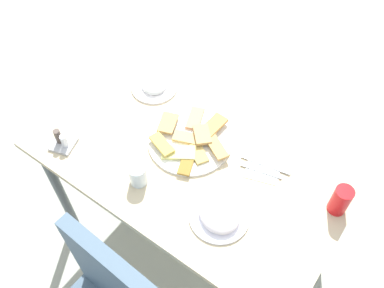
{
  "coord_description": "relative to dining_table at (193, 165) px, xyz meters",
  "views": [
    {
      "loc": [
        -0.56,
        0.79,
        2.08
      ],
      "look_at": [
        0.02,
        -0.02,
        0.76
      ],
      "focal_mm": 39.21,
      "sensor_mm": 36.0,
      "label": 1
    }
  ],
  "objects": [
    {
      "name": "ground_plane",
      "position": [
        0.0,
        0.0,
        -0.65
      ],
      "size": [
        6.0,
        6.0,
        0.0
      ],
      "primitive_type": "plane",
      "color": "#A8AB9E"
    },
    {
      "name": "dining_table",
      "position": [
        0.0,
        0.0,
        0.0
      ],
      "size": [
        1.24,
        0.77,
        0.73
      ],
      "color": "#CDB891",
      "rests_on": "ground_plane"
    },
    {
      "name": "pide_platter",
      "position": [
        0.04,
        -0.04,
        0.09
      ],
      "size": [
        0.35,
        0.34,
        0.04
      ],
      "color": "white",
      "rests_on": "dining_table"
    },
    {
      "name": "salad_plate_greens",
      "position": [
        -0.24,
        0.17,
        0.1
      ],
      "size": [
        0.22,
        0.22,
        0.06
      ],
      "color": "white",
      "rests_on": "dining_table"
    },
    {
      "name": "salad_plate_rice",
      "position": [
        0.35,
        -0.19,
        0.1
      ],
      "size": [
        0.21,
        0.21,
        0.05
      ],
      "color": "white",
      "rests_on": "dining_table"
    },
    {
      "name": "soda_can",
      "position": [
        -0.56,
        -0.1,
        0.14
      ],
      "size": [
        0.07,
        0.07,
        0.12
      ],
      "primitive_type": "cylinder",
      "rotation": [
        0.0,
        0.0,
        3.07
      ],
      "color": "red",
      "rests_on": "dining_table"
    },
    {
      "name": "drinking_glass",
      "position": [
        0.09,
        0.23,
        0.12
      ],
      "size": [
        0.07,
        0.07,
        0.09
      ],
      "primitive_type": "cylinder",
      "color": "silver",
      "rests_on": "dining_table"
    },
    {
      "name": "paper_napkin",
      "position": [
        -0.26,
        -0.1,
        0.08
      ],
      "size": [
        0.16,
        0.16,
        0.0
      ],
      "primitive_type": "cube",
      "rotation": [
        0.0,
        0.0,
        0.32
      ],
      "color": "white",
      "rests_on": "dining_table"
    },
    {
      "name": "fork",
      "position": [
        -0.26,
        -0.12,
        0.09
      ],
      "size": [
        0.2,
        0.06,
        0.0
      ],
      "primitive_type": "cube",
      "rotation": [
        0.0,
        0.0,
        0.19
      ],
      "color": "silver",
      "rests_on": "paper_napkin"
    },
    {
      "name": "spoon",
      "position": [
        -0.26,
        -0.08,
        0.09
      ],
      "size": [
        0.16,
        0.05,
        0.0
      ],
      "primitive_type": "cube",
      "rotation": [
        0.0,
        0.0,
        0.23
      ],
      "color": "silver",
      "rests_on": "paper_napkin"
    },
    {
      "name": "condiment_caddy",
      "position": [
        0.45,
        0.27,
        0.1
      ],
      "size": [
        0.11,
        0.11,
        0.08
      ],
      "color": "#B2B2B7",
      "rests_on": "dining_table"
    }
  ]
}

